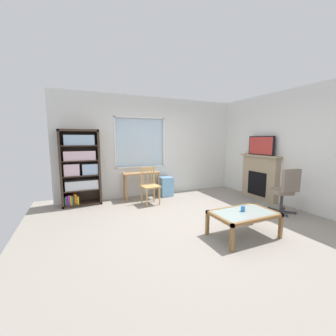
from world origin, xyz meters
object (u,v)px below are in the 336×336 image
object	(u,v)px
tv	(261,146)
sippy_cup	(243,208)
plastic_drawer_unit	(165,186)
fireplace	(260,177)
desk_under_window	(141,177)
office_chair	(285,189)
coffee_table	(244,215)
bookshelf	(80,166)
wooden_chair	(150,185)

from	to	relation	value
tv	sippy_cup	distance (m)	2.71
plastic_drawer_unit	fireplace	xyz separation A→B (m)	(2.22, -1.31, 0.33)
plastic_drawer_unit	tv	size ratio (longest dim) A/B	0.67
desk_under_window	office_chair	xyz separation A→B (m)	(2.47, -2.39, -0.04)
coffee_table	office_chair	bearing A→B (deg)	15.83
coffee_table	sippy_cup	distance (m)	0.11
tv	bookshelf	bearing A→B (deg)	162.76
bookshelf	desk_under_window	size ratio (longest dim) A/B	1.88
coffee_table	plastic_drawer_unit	bearing A→B (deg)	93.21
bookshelf	sippy_cup	xyz separation A→B (m)	(2.41, -2.90, -0.49)
office_chair	sippy_cup	bearing A→B (deg)	-165.52
coffee_table	wooden_chair	bearing A→B (deg)	109.55
bookshelf	sippy_cup	distance (m)	3.80
bookshelf	coffee_table	world-z (taller)	bookshelf
fireplace	plastic_drawer_unit	bearing A→B (deg)	149.33
sippy_cup	office_chair	bearing A→B (deg)	14.48
tv	wooden_chair	bearing A→B (deg)	165.30
plastic_drawer_unit	office_chair	distance (m)	3.01
desk_under_window	sippy_cup	world-z (taller)	desk_under_window
wooden_chair	bookshelf	bearing A→B (deg)	158.29
office_chair	sippy_cup	size ratio (longest dim) A/B	11.11
wooden_chair	plastic_drawer_unit	world-z (taller)	wooden_chair
bookshelf	tv	distance (m)	4.66
plastic_drawer_unit	sippy_cup	xyz separation A→B (m)	(0.18, -2.84, 0.19)
wooden_chair	sippy_cup	size ratio (longest dim) A/B	10.00
plastic_drawer_unit	coffee_table	size ratio (longest dim) A/B	0.51
desk_under_window	coffee_table	size ratio (longest dim) A/B	0.93
sippy_cup	bookshelf	bearing A→B (deg)	129.70
fireplace	office_chair	distance (m)	1.22
tv	coffee_table	xyz separation A→B (m)	(-2.04, -1.57, -1.08)
bookshelf	plastic_drawer_unit	world-z (taller)	bookshelf
desk_under_window	sippy_cup	xyz separation A→B (m)	(0.91, -2.79, -0.13)
bookshelf	office_chair	xyz separation A→B (m)	(3.97, -2.50, -0.40)
fireplace	tv	distance (m)	0.84
desk_under_window	coffee_table	distance (m)	2.98
fireplace	office_chair	size ratio (longest dim) A/B	1.19
office_chair	fireplace	bearing A→B (deg)	67.25
plastic_drawer_unit	sippy_cup	bearing A→B (deg)	-86.31
wooden_chair	fireplace	bearing A→B (deg)	-14.61
wooden_chair	sippy_cup	distance (m)	2.43
desk_under_window	tv	distance (m)	3.30
fireplace	sippy_cup	xyz separation A→B (m)	(-2.03, -1.53, -0.13)
tv	plastic_drawer_unit	bearing A→B (deg)	149.13
wooden_chair	tv	size ratio (longest dim) A/B	1.12
bookshelf	coffee_table	bearing A→B (deg)	-50.99
bookshelf	office_chair	distance (m)	4.71
fireplace	bookshelf	bearing A→B (deg)	162.83
tv	office_chair	distance (m)	1.50
tv	sippy_cup	size ratio (longest dim) A/B	8.91
tv	fireplace	bearing A→B (deg)	0.00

